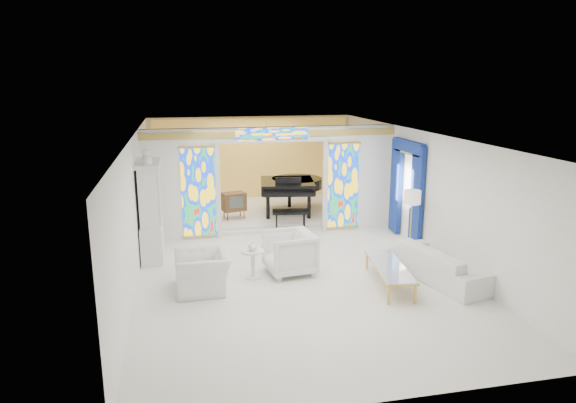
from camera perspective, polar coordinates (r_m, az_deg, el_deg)
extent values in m
plane|color=white|center=(12.73, -0.09, -6.11)|extent=(12.00, 12.00, 0.00)
cube|color=white|center=(12.05, -0.09, 7.45)|extent=(7.00, 12.00, 0.02)
cube|color=white|center=(18.11, -4.07, 4.67)|extent=(7.00, 0.02, 3.00)
cube|color=white|center=(6.83, 10.65, -10.69)|extent=(7.00, 0.02, 3.00)
cube|color=white|center=(12.09, -16.54, -0.32)|extent=(0.02, 12.00, 3.00)
cube|color=white|center=(13.46, 14.65, 1.18)|extent=(0.02, 12.00, 3.00)
cube|color=white|center=(14.00, -11.89, 1.80)|extent=(2.00, 0.18, 3.00)
cube|color=white|center=(14.87, 7.76, 2.64)|extent=(2.00, 0.18, 3.00)
cube|color=white|center=(14.03, -1.81, 7.48)|extent=(3.00, 0.18, 0.40)
cube|color=silver|center=(13.98, -7.75, 1.11)|extent=(0.12, 0.06, 2.60)
cube|color=silver|center=(14.51, 4.14, 1.65)|extent=(0.12, 0.06, 2.60)
cube|color=silver|center=(13.94, -1.73, 6.82)|extent=(3.24, 0.06, 0.12)
cube|color=gold|center=(13.93, -1.74, 7.52)|extent=(7.00, 0.05, 0.18)
cube|color=gold|center=(13.94, -9.92, 0.99)|extent=(0.90, 0.04, 2.40)
cube|color=gold|center=(14.65, 6.15, 1.73)|extent=(0.90, 0.04, 2.40)
cube|color=gold|center=(13.92, -1.73, 7.51)|extent=(2.00, 0.04, 0.34)
cube|color=white|center=(16.56, -3.05, -1.14)|extent=(6.80, 3.80, 0.18)
cube|color=gold|center=(17.99, -4.01, 4.62)|extent=(6.70, 0.10, 2.90)
cylinder|color=gold|center=(16.05, -2.39, 7.34)|extent=(0.48, 0.48, 0.30)
cube|color=navy|center=(13.49, 14.14, 0.58)|extent=(0.12, 0.55, 2.60)
cube|color=navy|center=(14.64, 11.92, 1.70)|extent=(0.12, 0.55, 2.60)
cube|color=navy|center=(13.86, 13.24, 6.01)|extent=(0.14, 1.70, 0.30)
cube|color=gold|center=(13.88, 13.20, 5.32)|extent=(0.12, 1.50, 0.06)
cube|color=silver|center=(12.92, -14.81, -4.16)|extent=(0.50, 1.40, 0.90)
cube|color=silver|center=(12.63, -15.12, 0.82)|extent=(0.44, 1.30, 1.40)
cube|color=silver|center=(12.62, -14.08, 0.87)|extent=(0.01, 1.20, 1.30)
cube|color=silver|center=(12.49, -15.33, 4.13)|extent=(0.56, 1.46, 0.08)
cylinder|color=white|center=(12.13, -15.44, 4.43)|extent=(0.22, 0.22, 0.16)
sphere|color=white|center=(12.11, -15.49, 5.18)|extent=(0.20, 0.20, 0.20)
imported|color=white|center=(10.84, -9.46, -7.61)|extent=(1.12, 1.27, 0.80)
imported|color=white|center=(11.52, 0.16, -5.73)|extent=(1.17, 1.14, 0.96)
imported|color=white|center=(11.66, 16.66, -6.66)|extent=(1.49, 2.65, 0.73)
cylinder|color=silver|center=(11.23, -3.95, -5.53)|extent=(0.63, 0.63, 0.04)
cylinder|color=silver|center=(11.33, -3.92, -7.00)|extent=(0.10, 0.10, 0.60)
cylinder|color=silver|center=(11.44, -3.90, -8.37)|extent=(0.42, 0.42, 0.03)
imported|color=silver|center=(11.19, -3.96, -4.91)|extent=(0.26, 0.26, 0.21)
cube|color=silver|center=(11.07, 11.22, -7.05)|extent=(0.86, 2.06, 0.04)
cube|color=gold|center=(11.08, 11.22, -7.16)|extent=(0.90, 2.10, 0.03)
cube|color=gold|center=(10.24, 11.15, -10.16)|extent=(0.05, 0.05, 0.41)
cube|color=gold|center=(10.39, 13.95, -9.97)|extent=(0.05, 0.05, 0.41)
cube|color=gold|center=(11.95, 8.77, -6.55)|extent=(0.05, 0.05, 0.41)
cube|color=gold|center=(12.08, 11.19, -6.44)|extent=(0.05, 0.05, 0.41)
cylinder|color=gold|center=(13.07, 13.28, -5.88)|extent=(0.31, 0.31, 0.03)
cylinder|color=gold|center=(12.85, 13.46, -2.74)|extent=(0.03, 0.03, 1.52)
cylinder|color=silver|center=(12.66, 13.64, 0.48)|extent=(0.45, 0.45, 0.32)
cube|color=black|center=(15.95, -0.10, 1.78)|extent=(1.87, 1.96, 0.31)
cylinder|color=black|center=(16.36, 1.00, 2.07)|extent=(1.84, 1.84, 0.31)
cube|color=black|center=(14.98, 0.10, 0.83)|extent=(1.54, 0.57, 0.11)
cube|color=white|center=(14.89, 0.12, 0.84)|extent=(1.40, 0.33, 0.03)
cube|color=black|center=(15.30, 0.02, 2.22)|extent=(0.78, 0.15, 0.28)
cube|color=black|center=(14.42, 0.26, -1.14)|extent=(1.05, 0.54, 0.09)
cylinder|color=black|center=(15.29, -2.25, -0.69)|extent=(0.13, 0.13, 0.69)
cylinder|color=black|center=(15.35, 2.35, -0.62)|extent=(0.13, 0.13, 0.69)
cylinder|color=black|center=(16.72, 0.16, 0.57)|extent=(0.13, 0.13, 0.69)
cube|color=#53381E|center=(15.41, -6.05, -0.01)|extent=(0.76, 0.60, 0.54)
cube|color=#3D4240|center=(15.20, -5.76, -0.07)|extent=(0.43, 0.12, 0.35)
cone|color=#53381E|center=(15.28, -6.72, -1.66)|extent=(0.05, 0.05, 0.24)
cone|color=#53381E|center=(15.45, -4.90, -1.44)|extent=(0.05, 0.05, 0.24)
cone|color=#53381E|center=(15.57, -7.12, -1.38)|extent=(0.05, 0.05, 0.24)
cone|color=#53381E|center=(15.74, -5.33, -1.17)|extent=(0.05, 0.05, 0.24)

